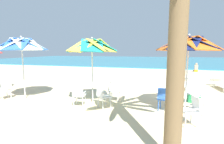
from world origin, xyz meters
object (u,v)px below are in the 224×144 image
Objects in this scene: plastic_chair_4 at (113,90)px; cooler_box at (194,97)px; plastic_chair_5 at (103,95)px; plastic_chair_6 at (5,88)px; beach_umbrella_1 at (92,47)px; plastic_chair_1 at (164,98)px; beach_umbrella_0 at (189,45)px; beach_umbrella_2 at (22,45)px; sun_lounger_1 at (183,83)px; plastic_chair_3 at (79,94)px; plastic_chair_2 at (199,99)px; plastic_chair_0 at (191,109)px; beachgoer_seated at (196,69)px; sun_lounger_0 at (222,84)px.

plastic_chair_4 reaches higher than cooler_box.
plastic_chair_5 is 3.89m from cooler_box.
cooler_box is at bearing 12.29° from plastic_chair_6.
plastic_chair_1 is at bearing -3.00° from beach_umbrella_1.
plastic_chair_4 is at bearing -168.12° from cooler_box.
beach_umbrella_0 is 6.75m from beach_umbrella_2.
beach_umbrella_1 is at bearing -134.63° from sun_lounger_1.
plastic_chair_4 is at bearing 161.53° from plastic_chair_1.
beach_umbrella_1 reaches higher than plastic_chair_6.
plastic_chair_6 is at bearing -177.00° from plastic_chair_1.
beach_umbrella_0 is 4.34m from plastic_chair_3.
beach_umbrella_1 is 3.13× the size of plastic_chair_4.
beach_umbrella_1 reaches higher than plastic_chair_5.
beach_umbrella_2 is (-7.21, -0.17, 1.92)m from plastic_chair_2.
plastic_chair_1 is 2.20m from plastic_chair_4.
plastic_chair_1 is 0.31× the size of beach_umbrella_2.
beach_umbrella_0 is at bearing -170.54° from plastic_chair_2.
plastic_chair_0 is 0.94× the size of beachgoer_seated.
beach_umbrella_0 is at bearing 5.91° from plastic_chair_5.
sun_lounger_0 is at bearing 40.13° from plastic_chair_5.
plastic_chair_5 is 1.73× the size of cooler_box.
plastic_chair_1 is (-0.71, -0.04, -1.88)m from beach_umbrella_0.
sun_lounger_0 is 2.36× the size of beachgoer_seated.
beach_umbrella_0 is at bearing 0.81° from beach_umbrella_2.
plastic_chair_3 and plastic_chair_6 have the same top height.
beachgoer_seated is (6.79, 12.82, -0.20)m from plastic_chair_3.
beach_umbrella_0 is 3.43m from plastic_chair_4.
cooler_box is (4.44, 1.79, -0.30)m from plastic_chair_3.
plastic_chair_4 is 1.00× the size of plastic_chair_6.
plastic_chair_6 reaches higher than sun_lounger_1.
beach_umbrella_2 is (-6.04, -0.06, 1.92)m from plastic_chair_1.
beach_umbrella_0 is 1.93m from plastic_chair_2.
plastic_chair_5 is 13.99m from beachgoer_seated.
sun_lounger_0 is (10.15, 4.78, -0.22)m from plastic_chair_6.
sun_lounger_1 is at bearing 45.37° from beach_umbrella_1.
plastic_chair_5 is at bearing -173.20° from plastic_chair_1.
beach_umbrella_2 is at bearing 21.05° from plastic_chair_6.
plastic_chair_4 is 1.73× the size of cooler_box.
beach_umbrella_1 is at bearing 179.53° from plastic_chair_2.
plastic_chair_1 is 3.20m from plastic_chair_3.
plastic_chair_0 and plastic_chair_6 have the same top height.
cooler_box is (-2.07, -3.02, -0.08)m from sun_lounger_0.
plastic_chair_6 is at bearing 179.48° from plastic_chair_3.
plastic_chair_5 is at bearing -174.09° from beach_umbrella_0.
plastic_chair_3 is (-3.89, 0.59, 0.00)m from plastic_chair_0.
plastic_chair_2 is at bearing -101.22° from beachgoer_seated.
plastic_chair_3 is 0.40× the size of sun_lounger_0.
plastic_chair_3 is 1.54m from plastic_chair_4.
plastic_chair_4 is 0.39× the size of sun_lounger_1.
plastic_chair_4 is 4.46m from beach_umbrella_2.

